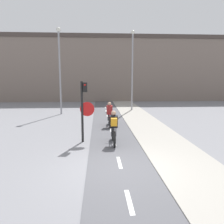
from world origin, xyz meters
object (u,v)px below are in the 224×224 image
Objects in this scene: traffic_light_pole at (84,105)px; street_lamp_sidewalk at (132,63)px; street_lamp_far at (60,62)px; cyclist_far at (109,116)px; cyclist_near at (114,129)px.

street_lamp_sidewalk is at bearing 69.34° from traffic_light_pole.
street_lamp_far is 7.34m from cyclist_far.
traffic_light_pole is 1.59× the size of cyclist_near.
cyclist_near is at bearing -66.67° from street_lamp_far.
street_lamp_far reaches higher than cyclist_far.
cyclist_far is (3.82, -5.14, -3.60)m from street_lamp_far.
street_lamp_sidewalk reaches higher than cyclist_far.
street_lamp_far is 10.27m from cyclist_near.
cyclist_far is at bearing 67.21° from traffic_light_pole.
traffic_light_pole is at bearing -73.54° from street_lamp_far.
street_lamp_sidewalk is 8.23m from cyclist_far.
cyclist_near reaches higher than cyclist_far.
traffic_light_pole is 1.78m from cyclist_near.
traffic_light_pole is 9.06m from street_lamp_far.
street_lamp_sidewalk is at bearing 76.91° from cyclist_near.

